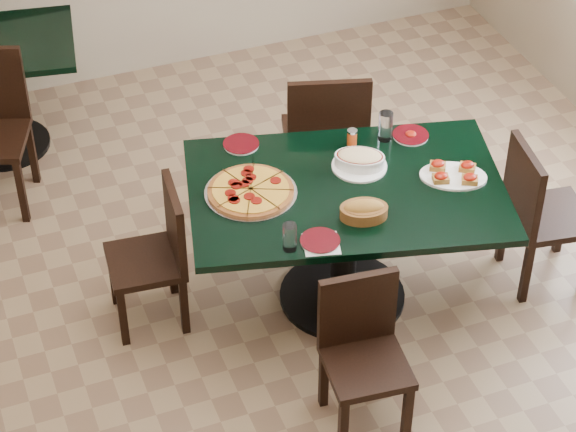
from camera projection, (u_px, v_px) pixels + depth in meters
name	position (u px, v px, depth m)	size (l,w,h in m)	color
floor	(294.00, 329.00, 5.85)	(5.50, 5.50, 0.00)	#866C4D
main_table	(345.00, 216.00, 5.68)	(1.76, 1.35, 0.75)	black
chair_far	(326.00, 135.00, 6.26)	(0.56, 0.56, 0.97)	black
chair_near	(362.00, 346.00, 5.15)	(0.41, 0.41, 0.79)	black
chair_right	(538.00, 209.00, 5.86)	(0.46, 0.46, 0.86)	black
chair_left	(158.00, 250.00, 5.66)	(0.41, 0.41, 0.80)	black
pepperoni_pizza	(251.00, 191.00, 5.51)	(0.46, 0.46, 0.04)	silver
lasagna_casserole	(360.00, 160.00, 5.66)	(0.30, 0.28, 0.09)	white
bread_basket	(364.00, 210.00, 5.36)	(0.27, 0.22, 0.10)	brown
bruschetta_platter	(453.00, 174.00, 5.61)	(0.41, 0.36, 0.05)	white
side_plate_near	(320.00, 241.00, 5.23)	(0.19, 0.19, 0.02)	white
side_plate_far_r	(411.00, 135.00, 5.89)	(0.19, 0.19, 0.03)	white
side_plate_far_l	(241.00, 144.00, 5.83)	(0.19, 0.19, 0.02)	white
napkin_setting	(322.00, 244.00, 5.23)	(0.20, 0.20, 0.01)	silver
water_glass_a	(386.00, 126.00, 5.83)	(0.07, 0.07, 0.16)	silver
water_glass_b	(290.00, 237.00, 5.16)	(0.07, 0.07, 0.14)	silver
pepper_shaker	(352.00, 137.00, 5.81)	(0.05, 0.05, 0.09)	#BE3C14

